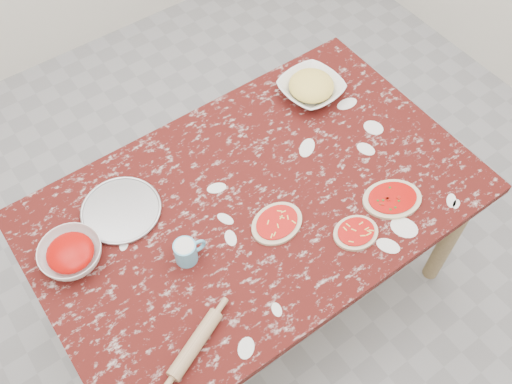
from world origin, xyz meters
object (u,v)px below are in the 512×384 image
object	(u,v)px
sauce_bowl	(71,255)
rolling_pin	(195,344)
worktable	(256,212)
cheese_bowl	(311,89)
flour_mug	(186,251)
pizza_tray	(121,211)

from	to	relation	value
sauce_bowl	rolling_pin	distance (m)	0.53
worktable	rolling_pin	world-z (taller)	rolling_pin
cheese_bowl	flour_mug	world-z (taller)	flour_mug
sauce_bowl	rolling_pin	bearing A→B (deg)	-70.75
pizza_tray	rolling_pin	size ratio (longest dim) A/B	1.18
worktable	sauce_bowl	size ratio (longest dim) A/B	7.54
worktable	sauce_bowl	xyz separation A→B (m)	(-0.64, 0.16, 0.12)
flour_mug	worktable	bearing A→B (deg)	10.03
sauce_bowl	flour_mug	size ratio (longest dim) A/B	1.86
rolling_pin	pizza_tray	bearing A→B (deg)	85.17
flour_mug	pizza_tray	bearing A→B (deg)	107.55
worktable	cheese_bowl	world-z (taller)	cheese_bowl
pizza_tray	sauce_bowl	distance (m)	0.24
flour_mug	rolling_pin	bearing A→B (deg)	-117.26
cheese_bowl	flour_mug	xyz separation A→B (m)	(-0.81, -0.35, 0.02)
worktable	flour_mug	size ratio (longest dim) A/B	13.98
flour_mug	rolling_pin	world-z (taller)	flour_mug
worktable	pizza_tray	xyz separation A→B (m)	(-0.42, 0.24, 0.09)
worktable	pizza_tray	world-z (taller)	pizza_tray
worktable	rolling_pin	size ratio (longest dim) A/B	6.76
sauce_bowl	cheese_bowl	bearing A→B (deg)	6.65
rolling_pin	sauce_bowl	bearing A→B (deg)	109.25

